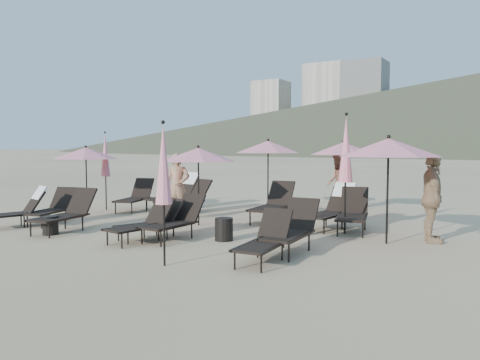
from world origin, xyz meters
The scene contains 29 objects.
ground centered at (0.00, 0.00, 0.00)m, with size 800.00×800.00×0.00m, color #D6BA8C.
hotel_skyline centered at (-93.62, 271.21, 24.18)m, with size 109.00×82.00×55.00m.
lounger_0 centered at (-4.77, 0.32, 0.43)m, with size 1.04×1.69×0.91m.
lounger_1 centered at (-3.46, -0.26, 0.46)m, with size 0.92×1.80×0.99m.
lounger_2 centered at (-0.63, 0.36, 0.44)m, with size 0.63×1.64×0.94m.
lounger_3 centered at (-1.07, -0.18, 0.41)m, with size 0.78×1.60×0.88m.
lounger_4 centered at (2.05, 0.57, 0.46)m, with size 0.75×1.73×0.97m.
lounger_5 centered at (1.99, -0.38, 0.41)m, with size 0.72×1.56×0.87m.
lounger_6 centered at (-4.71, 3.36, 0.46)m, with size 1.15×1.83×0.98m.
lounger_7 centered at (-3.77, 4.24, 0.56)m, with size 1.03×1.98×1.18m.
lounger_8 centered at (-2.90, 3.63, 0.47)m, with size 1.11×1.87×1.01m.
lounger_9 centered at (0.06, 3.65, 0.49)m, with size 0.87×1.89×1.06m.
lounger_10 centered at (1.78, 3.55, 0.53)m, with size 0.88×1.83×1.10m.
lounger_11 centered at (2.35, 3.36, 0.47)m, with size 1.07×1.86×1.01m.
lounger_12 centered at (-5.00, -0.48, 0.48)m, with size 1.01×1.70×1.00m.
lounger_13 centered at (-1.09, 0.15, 0.40)m, with size 1.03×1.58×0.85m.
umbrella_open_0 centered at (-5.63, 2.22, 1.82)m, with size 1.92×1.92×2.06m.
umbrella_open_1 centered at (-1.29, 2.10, 1.82)m, with size 1.91×1.91×2.06m.
umbrella_open_2 centered at (3.42, 2.28, 2.00)m, with size 2.10×2.10×2.26m.
umbrella_open_3 centered at (-1.17, 5.66, 2.02)m, with size 2.12×2.12×2.28m.
umbrella_open_4 centered at (1.13, 6.14, 1.97)m, with size 2.07×2.07×2.22m.
umbrella_closed_0 centered at (0.68, -1.51, 1.71)m, with size 0.29×0.29×2.45m.
umbrella_closed_1 centered at (2.30, 2.94, 1.95)m, with size 0.33×0.33×2.80m.
umbrella_closed_2 centered at (-5.60, 2.96, 1.75)m, with size 0.29×0.29×2.51m.
side_table_0 centered at (-3.43, -0.71, 0.21)m, with size 0.35×0.35×0.43m, color black.
side_table_1 centered at (0.35, 0.80, 0.24)m, with size 0.40×0.40×0.49m, color black.
beachgoer_a centered at (-2.24, 2.43, 0.92)m, with size 0.67×0.44×1.85m, color #AB7B5D.
beachgoer_b centered at (0.81, 6.63, 0.91)m, with size 0.89×0.69×1.83m, color #AB7158.
beachgoer_c centered at (4.19, 2.91, 0.94)m, with size 1.10×0.46×1.88m, color tan.
Camera 1 is at (5.84, -7.49, 2.00)m, focal length 35.00 mm.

